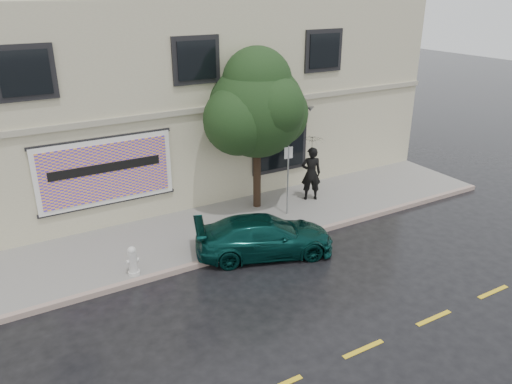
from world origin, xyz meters
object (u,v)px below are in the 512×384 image
pedestrian (311,174)px  fire_hydrant (133,261)px  street_tree (257,110)px  car (265,236)px

pedestrian → fire_hydrant: pedestrian is taller
street_tree → fire_hydrant: (-5.15, -2.24, -3.03)m
street_tree → fire_hydrant: 6.38m
fire_hydrant → street_tree: bearing=48.0°
car → street_tree: 4.36m
car → pedestrian: size_ratio=2.04×
street_tree → fire_hydrant: street_tree is taller
car → fire_hydrant: 3.80m
street_tree → fire_hydrant: size_ratio=6.07×
car → fire_hydrant: size_ratio=4.87×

